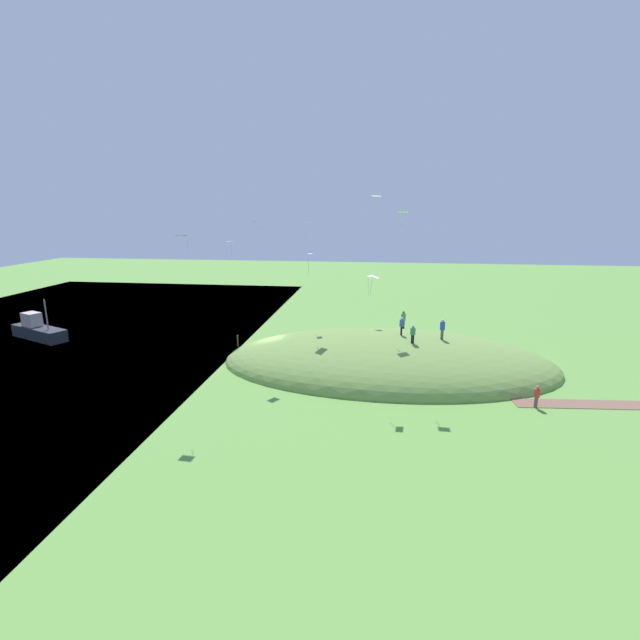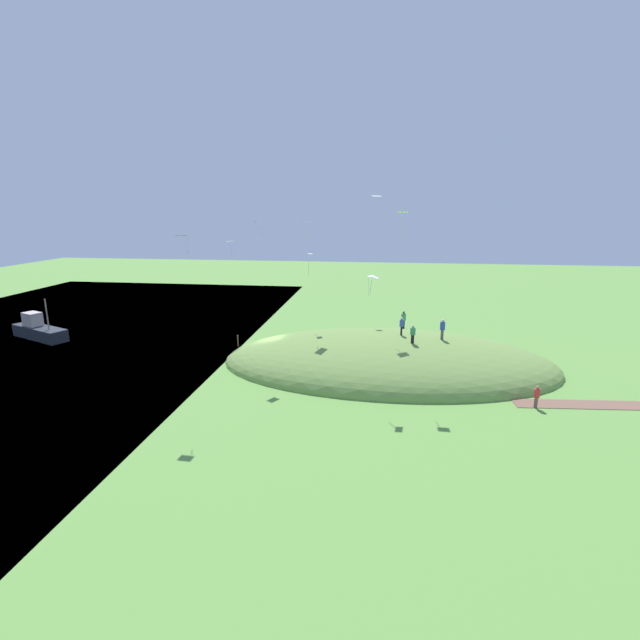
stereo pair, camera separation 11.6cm
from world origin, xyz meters
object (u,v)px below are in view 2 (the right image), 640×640
(boat_on_lake, at_px, (39,330))
(mooring_post, at_px, (238,341))
(person_watching_kites, at_px, (537,394))
(kite_4, at_px, (374,279))
(kite_7, at_px, (183,236))
(kite_6, at_px, (230,242))
(person_near_shore, at_px, (404,318))
(kite_0, at_px, (307,223))
(kite_1, at_px, (370,278))
(kite_5, at_px, (310,257))
(person_walking_path, at_px, (402,324))
(person_with_child, at_px, (443,327))
(kite_3, at_px, (376,198))
(kite_2, at_px, (260,222))
(kite_8, at_px, (403,214))
(person_on_hilltop, at_px, (413,332))

(boat_on_lake, relative_size, mooring_post, 6.50)
(person_watching_kites, xyz_separation_m, kite_4, (-11.55, 0.78, 7.81))
(kite_7, bearing_deg, kite_6, 97.80)
(boat_on_lake, distance_m, mooring_post, 22.26)
(person_near_shore, bearing_deg, person_watching_kites, 87.79)
(kite_7, bearing_deg, person_near_shore, 45.22)
(kite_0, height_order, kite_1, kite_0)
(person_near_shore, relative_size, kite_5, 0.84)
(person_walking_path, relative_size, kite_4, 1.17)
(person_watching_kites, relative_size, person_with_child, 0.91)
(kite_1, distance_m, kite_5, 6.27)
(kite_0, height_order, kite_3, kite_3)
(boat_on_lake, distance_m, kite_3, 38.42)
(kite_2, bearing_deg, boat_on_lake, 168.68)
(boat_on_lake, bearing_deg, kite_1, -154.92)
(person_watching_kites, distance_m, kite_8, 16.00)
(person_near_shore, bearing_deg, person_with_child, 84.03)
(person_walking_path, xyz_separation_m, person_with_child, (3.47, -0.49, -0.01))
(person_near_shore, distance_m, person_on_hilltop, 7.01)
(boat_on_lake, height_order, kite_1, kite_1)
(kite_3, xyz_separation_m, kite_6, (-14.62, 2.39, -4.23))
(person_walking_path, distance_m, kite_4, 9.33)
(kite_1, bearing_deg, mooring_post, -174.83)
(kite_6, bearing_deg, person_walking_path, -16.81)
(person_near_shore, xyz_separation_m, person_on_hilltop, (0.45, -6.98, 0.43))
(kite_3, xyz_separation_m, kite_4, (0.16, -10.23, -5.75))
(person_on_hilltop, distance_m, kite_7, 19.82)
(person_with_child, height_order, kite_4, kite_4)
(person_walking_path, distance_m, kite_1, 6.38)
(kite_6, relative_size, kite_7, 1.20)
(person_near_shore, height_order, person_on_hilltop, person_on_hilltop)
(person_on_hilltop, relative_size, mooring_post, 1.32)
(boat_on_lake, relative_size, kite_4, 5.48)
(person_with_child, relative_size, mooring_post, 1.54)
(person_walking_path, height_order, person_watching_kites, person_walking_path)
(person_watching_kites, bearing_deg, mooring_post, -158.30)
(kite_8, bearing_deg, kite_7, -156.54)
(person_near_shore, relative_size, kite_2, 1.42)
(kite_3, bearing_deg, kite_5, 175.76)
(kite_3, xyz_separation_m, kite_7, (-12.44, -13.53, -2.71))
(person_near_shore, bearing_deg, person_on_hilltop, 57.57)
(person_near_shore, height_order, mooring_post, person_near_shore)
(boat_on_lake, xyz_separation_m, kite_7, (23.44, -14.20, 11.02))
(kite_8, bearing_deg, kite_5, 136.95)
(kite_2, bearing_deg, kite_4, -30.07)
(kite_1, height_order, mooring_post, kite_1)
(boat_on_lake, height_order, person_with_child, boat_on_lake)
(kite_2, distance_m, kite_7, 9.40)
(kite_3, bearing_deg, mooring_post, 177.69)
(person_walking_path, height_order, person_near_shore, person_walking_path)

